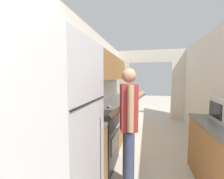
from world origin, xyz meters
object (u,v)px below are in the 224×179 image
at_px(range_oven, 97,140).
at_px(person, 129,126).
at_px(knife, 109,107).
at_px(refrigerator, 56,145).

height_order(range_oven, person, person).
distance_m(person, knife, 1.15).
relative_size(refrigerator, knife, 6.27).
height_order(refrigerator, person, refrigerator).
height_order(refrigerator, knife, refrigerator).
bearing_deg(range_oven, refrigerator, -88.56).
relative_size(person, knife, 5.60).
bearing_deg(person, knife, 11.47).
height_order(refrigerator, range_oven, refrigerator).
xyz_separation_m(refrigerator, range_oven, (-0.03, 1.20, -0.46)).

